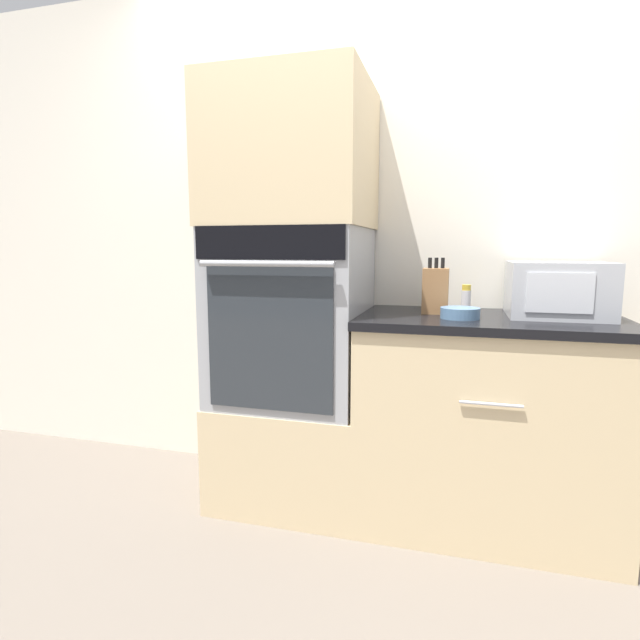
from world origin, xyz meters
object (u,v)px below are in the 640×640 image
at_px(microwave, 557,289).
at_px(knife_block, 435,290).
at_px(wall_oven, 293,315).
at_px(condiment_jar_mid, 434,297).
at_px(bowl, 460,313).
at_px(condiment_jar_near, 466,298).

distance_m(microwave, knife_block, 0.49).
bearing_deg(wall_oven, condiment_jar_mid, 20.06).
distance_m(microwave, bowl, 0.43).
relative_size(wall_oven, bowl, 5.08).
bearing_deg(microwave, bowl, -155.10).
xyz_separation_m(condiment_jar_near, condiment_jar_mid, (-0.14, 0.02, -0.00)).
relative_size(bowl, condiment_jar_mid, 1.41).
distance_m(wall_oven, condiment_jar_near, 0.79).
xyz_separation_m(bowl, condiment_jar_mid, (-0.12, 0.31, 0.03)).
bearing_deg(microwave, wall_oven, -175.29).
height_order(microwave, bowl, microwave).
bearing_deg(bowl, knife_block, 126.61).
distance_m(bowl, condiment_jar_near, 0.29).
xyz_separation_m(wall_oven, microwave, (1.11, 0.09, 0.14)).
bearing_deg(knife_block, bowl, -53.39).
bearing_deg(knife_block, condiment_jar_mid, 94.41).
relative_size(knife_block, bowl, 1.54).
bearing_deg(bowl, condiment_jar_near, 85.20).
height_order(knife_block, condiment_jar_mid, knife_block).
height_order(bowl, condiment_jar_near, condiment_jar_near).
height_order(wall_oven, microwave, wall_oven).
xyz_separation_m(knife_block, bowl, (0.11, -0.14, -0.08)).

